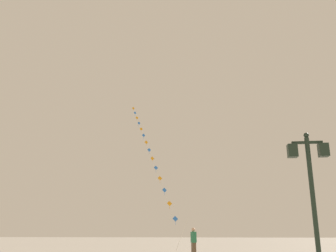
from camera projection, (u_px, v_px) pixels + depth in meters
name	position (u px, v px, depth m)	size (l,w,h in m)	color
twin_lantern_lamp_post	(311.00, 176.00, 10.95)	(1.19, 0.28, 4.42)	#1E2D23
kite_train	(150.00, 151.00, 35.54)	(8.66, 22.12, 17.28)	brown
kite_flyer	(194.00, 242.00, 20.99)	(0.37, 0.62, 1.71)	brown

